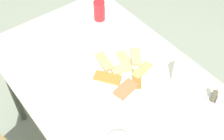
{
  "coord_description": "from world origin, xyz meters",
  "views": [
    {
      "loc": [
        -0.81,
        0.58,
        1.88
      ],
      "look_at": [
        -0.02,
        -0.02,
        0.77
      ],
      "focal_mm": 48.42,
      "sensor_mm": 36.0,
      "label": 1
    }
  ],
  "objects_px": {
    "drinking_glass": "(180,74)",
    "spoon": "(43,87)",
    "soda_can": "(99,11)",
    "paper_napkin": "(47,86)",
    "condiment_caddy": "(216,101)",
    "pide_platter": "(122,73)",
    "salad_plate_greens": "(29,42)",
    "dining_table": "(106,84)",
    "fork": "(50,83)"
  },
  "relations": [
    {
      "from": "pide_platter",
      "to": "condiment_caddy",
      "type": "xyz_separation_m",
      "value": [
        -0.4,
        -0.22,
        0.01
      ]
    },
    {
      "from": "drinking_glass",
      "to": "salad_plate_greens",
      "type": "bearing_deg",
      "value": 33.65
    },
    {
      "from": "dining_table",
      "to": "salad_plate_greens",
      "type": "relative_size",
      "value": 5.19
    },
    {
      "from": "pide_platter",
      "to": "fork",
      "type": "xyz_separation_m",
      "value": [
        0.17,
        0.32,
        -0.01
      ]
    },
    {
      "from": "pide_platter",
      "to": "spoon",
      "type": "height_order",
      "value": "pide_platter"
    },
    {
      "from": "dining_table",
      "to": "soda_can",
      "type": "relative_size",
      "value": 9.96
    },
    {
      "from": "soda_can",
      "to": "fork",
      "type": "distance_m",
      "value": 0.55
    },
    {
      "from": "spoon",
      "to": "condiment_caddy",
      "type": "xyz_separation_m",
      "value": [
        -0.57,
        -0.58,
        0.02
      ]
    },
    {
      "from": "dining_table",
      "to": "drinking_glass",
      "type": "distance_m",
      "value": 0.39
    },
    {
      "from": "drinking_glass",
      "to": "paper_napkin",
      "type": "xyz_separation_m",
      "value": [
        0.37,
        0.52,
        -0.06
      ]
    },
    {
      "from": "soda_can",
      "to": "dining_table",
      "type": "bearing_deg",
      "value": 147.92
    },
    {
      "from": "salad_plate_greens",
      "to": "drinking_glass",
      "type": "bearing_deg",
      "value": -146.35
    },
    {
      "from": "dining_table",
      "to": "drinking_glass",
      "type": "bearing_deg",
      "value": -136.25
    },
    {
      "from": "salad_plate_greens",
      "to": "soda_can",
      "type": "bearing_deg",
      "value": -96.62
    },
    {
      "from": "salad_plate_greens",
      "to": "fork",
      "type": "bearing_deg",
      "value": 170.47
    },
    {
      "from": "pide_platter",
      "to": "paper_napkin",
      "type": "height_order",
      "value": "pide_platter"
    },
    {
      "from": "soda_can",
      "to": "fork",
      "type": "relative_size",
      "value": 0.61
    },
    {
      "from": "salad_plate_greens",
      "to": "drinking_glass",
      "type": "relative_size",
      "value": 2.01
    },
    {
      "from": "salad_plate_greens",
      "to": "drinking_glass",
      "type": "distance_m",
      "value": 0.82
    },
    {
      "from": "dining_table",
      "to": "drinking_glass",
      "type": "height_order",
      "value": "drinking_glass"
    },
    {
      "from": "dining_table",
      "to": "pide_platter",
      "type": "distance_m",
      "value": 0.12
    },
    {
      "from": "drinking_glass",
      "to": "soda_can",
      "type": "bearing_deg",
      "value": 1.56
    },
    {
      "from": "dining_table",
      "to": "paper_napkin",
      "type": "distance_m",
      "value": 0.31
    },
    {
      "from": "drinking_glass",
      "to": "paper_napkin",
      "type": "height_order",
      "value": "drinking_glass"
    },
    {
      "from": "drinking_glass",
      "to": "spoon",
      "type": "bearing_deg",
      "value": 55.48
    },
    {
      "from": "condiment_caddy",
      "to": "paper_napkin",
      "type": "bearing_deg",
      "value": 44.65
    },
    {
      "from": "pide_platter",
      "to": "condiment_caddy",
      "type": "height_order",
      "value": "condiment_caddy"
    },
    {
      "from": "drinking_glass",
      "to": "spoon",
      "type": "xyz_separation_m",
      "value": [
        0.37,
        0.54,
        -0.05
      ]
    },
    {
      "from": "soda_can",
      "to": "drinking_glass",
      "type": "distance_m",
      "value": 0.63
    },
    {
      "from": "soda_can",
      "to": "drinking_glass",
      "type": "relative_size",
      "value": 1.05
    },
    {
      "from": "pide_platter",
      "to": "paper_napkin",
      "type": "bearing_deg",
      "value": 63.85
    },
    {
      "from": "drinking_glass",
      "to": "paper_napkin",
      "type": "relative_size",
      "value": 0.99
    },
    {
      "from": "condiment_caddy",
      "to": "salad_plate_greens",
      "type": "bearing_deg",
      "value": 29.24
    },
    {
      "from": "fork",
      "to": "condiment_caddy",
      "type": "height_order",
      "value": "condiment_caddy"
    },
    {
      "from": "pide_platter",
      "to": "drinking_glass",
      "type": "distance_m",
      "value": 0.28
    },
    {
      "from": "condiment_caddy",
      "to": "pide_platter",
      "type": "bearing_deg",
      "value": 29.01
    },
    {
      "from": "paper_napkin",
      "to": "condiment_caddy",
      "type": "distance_m",
      "value": 0.8
    },
    {
      "from": "salad_plate_greens",
      "to": "pide_platter",
      "type": "bearing_deg",
      "value": -150.56
    },
    {
      "from": "soda_can",
      "to": "condiment_caddy",
      "type": "height_order",
      "value": "soda_can"
    },
    {
      "from": "soda_can",
      "to": "condiment_caddy",
      "type": "bearing_deg",
      "value": -176.23
    },
    {
      "from": "paper_napkin",
      "to": "fork",
      "type": "bearing_deg",
      "value": -90.0
    },
    {
      "from": "condiment_caddy",
      "to": "fork",
      "type": "bearing_deg",
      "value": 43.71
    },
    {
      "from": "pide_platter",
      "to": "paper_napkin",
      "type": "relative_size",
      "value": 2.83
    },
    {
      "from": "soda_can",
      "to": "drinking_glass",
      "type": "xyz_separation_m",
      "value": [
        -0.63,
        -0.02,
        -0.0
      ]
    },
    {
      "from": "drinking_glass",
      "to": "fork",
      "type": "relative_size",
      "value": 0.59
    },
    {
      "from": "soda_can",
      "to": "spoon",
      "type": "bearing_deg",
      "value": 116.23
    },
    {
      "from": "soda_can",
      "to": "drinking_glass",
      "type": "bearing_deg",
      "value": -178.44
    },
    {
      "from": "pide_platter",
      "to": "dining_table",
      "type": "bearing_deg",
      "value": 49.76
    },
    {
      "from": "dining_table",
      "to": "paper_napkin",
      "type": "xyz_separation_m",
      "value": [
        0.11,
        0.27,
        0.08
      ]
    },
    {
      "from": "soda_can",
      "to": "spoon",
      "type": "distance_m",
      "value": 0.59
    }
  ]
}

